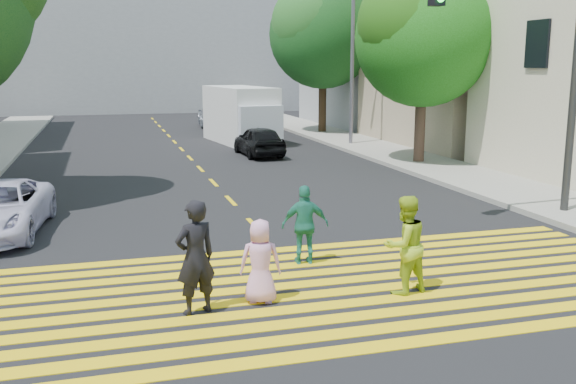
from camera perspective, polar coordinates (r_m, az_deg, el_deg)
name	(u,v)px	position (r m, az deg, el deg)	size (l,w,h in m)	color
ground	(341,316)	(10.22, 4.72, -10.91)	(120.00, 120.00, 0.00)	black
sidewalk_right	(406,158)	(26.91, 10.43, 2.98)	(3.00, 60.00, 0.15)	gray
crosswalk	(315,289)	(11.34, 2.43, -8.57)	(13.40, 5.30, 0.01)	yellow
lane_line	(178,145)	(31.76, -9.76, 4.11)	(0.12, 34.40, 0.01)	yellow
building_right_tan	(495,41)	(33.39, 17.90, 12.68)	(10.00, 10.00, 10.00)	tan
building_right_grey	(396,47)	(42.99, 9.58, 12.61)	(10.00, 10.00, 10.00)	gray
backdrop_block	(141,39)	(56.98, -12.91, 13.11)	(30.00, 8.00, 12.00)	gray
tree_right_near	(425,30)	(25.49, 12.06, 13.87)	(6.12, 5.86, 7.58)	#382E1F
tree_right_far	(324,28)	(36.55, 3.22, 14.32)	(7.63, 7.54, 8.64)	#312310
pedestrian_man	(195,257)	(10.10, -8.24, -5.76)	(0.67, 0.44, 1.82)	black
pedestrian_woman	(405,245)	(11.07, 10.33, -4.65)	(0.83, 0.64, 1.70)	#A6C724
pedestrian_child	(260,261)	(10.52, -2.47, -6.18)	(0.68, 0.44, 1.40)	#E79FCC
pedestrian_extra	(305,225)	(12.51, 1.54, -2.94)	(0.92, 0.38, 1.57)	#237B69
dark_car_near	(259,141)	(27.64, -2.60, 4.57)	(1.53, 3.80, 1.29)	black
silver_car	(214,115)	(41.40, -6.57, 6.79)	(1.97, 4.84, 1.40)	#A3AAB7
dark_car_parked	(252,121)	(37.34, -3.19, 6.32)	(1.41, 4.04, 1.33)	black
white_van	(242,117)	(32.28, -4.10, 6.70)	(2.95, 6.13, 2.78)	white
traffic_signal	(539,48)	(16.91, 21.41, 11.86)	(4.48, 0.73, 6.57)	#2E2E2E
street_lamp	(349,28)	(30.91, 5.41, 14.29)	(2.17, 0.59, 9.63)	slate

